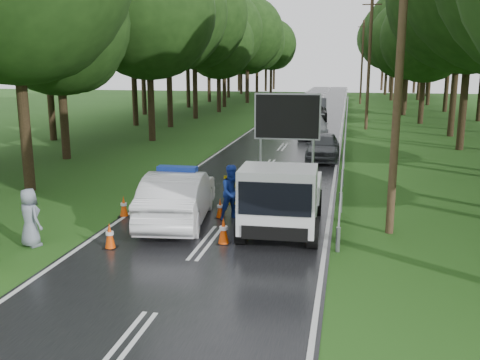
% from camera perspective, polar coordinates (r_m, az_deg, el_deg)
% --- Properties ---
extents(ground, '(160.00, 160.00, 0.00)m').
position_cam_1_polar(ground, '(15.45, -3.58, -6.70)').
color(ground, '#214915').
rests_on(ground, ground).
extents(road, '(7.00, 140.00, 0.02)m').
position_cam_1_polar(road, '(44.54, 6.47, 5.87)').
color(road, black).
rests_on(road, ground).
extents(guardrail, '(0.12, 60.06, 0.70)m').
position_cam_1_polar(guardrail, '(43.99, 11.28, 6.33)').
color(guardrail, gray).
rests_on(guardrail, ground).
extents(utility_pole_near, '(1.40, 0.24, 10.00)m').
position_cam_1_polar(utility_pole_near, '(16.15, 16.69, 11.95)').
color(utility_pole_near, '#43311F').
rests_on(utility_pole_near, ground).
extents(utility_pole_mid, '(1.40, 0.24, 10.00)m').
position_cam_1_polar(utility_pole_mid, '(42.11, 13.61, 12.12)').
color(utility_pole_mid, '#43311F').
rests_on(utility_pole_mid, ground).
extents(utility_pole_far, '(1.40, 0.24, 10.00)m').
position_cam_1_polar(utility_pole_far, '(68.10, 12.88, 12.16)').
color(utility_pole_far, '#43311F').
rests_on(utility_pole_far, ground).
extents(police_sedan, '(2.45, 5.31, 1.86)m').
position_cam_1_polar(police_sedan, '(17.19, -6.63, -1.83)').
color(police_sedan, silver).
rests_on(police_sedan, ground).
extents(work_truck, '(2.41, 5.16, 4.06)m').
position_cam_1_polar(work_truck, '(16.24, 4.52, -1.71)').
color(work_truck, gray).
rests_on(work_truck, ground).
extents(barrier, '(2.47, 0.86, 1.07)m').
position_cam_1_polar(barrier, '(18.70, 1.68, -0.71)').
color(barrier, yellow).
rests_on(barrier, ground).
extents(officer, '(0.71, 0.62, 1.63)m').
position_cam_1_polar(officer, '(17.57, 0.12, -1.55)').
color(officer, '#CEBD0B').
rests_on(officer, ground).
extents(civilian, '(1.12, 1.07, 1.83)m').
position_cam_1_polar(civilian, '(17.38, -0.78, -1.36)').
color(civilian, '#18339C').
rests_on(civilian, ground).
extents(bystander_right, '(0.97, 0.85, 1.66)m').
position_cam_1_polar(bystander_right, '(16.03, -21.51, -3.75)').
color(bystander_right, gray).
rests_on(bystander_right, ground).
extents(queue_car_first, '(1.71, 4.20, 1.43)m').
position_cam_1_polar(queue_car_first, '(28.60, 8.86, 3.56)').
color(queue_car_first, '#42454A').
rests_on(queue_car_first, ground).
extents(queue_car_second, '(2.42, 5.16, 1.46)m').
position_cam_1_polar(queue_car_second, '(37.30, 7.76, 5.67)').
color(queue_car_second, '#A2A4A9').
rests_on(queue_car_second, ground).
extents(queue_car_third, '(2.75, 5.46, 1.48)m').
position_cam_1_polar(queue_car_third, '(46.93, 7.75, 7.07)').
color(queue_car_third, black).
rests_on(queue_car_third, ground).
extents(queue_car_fourth, '(1.70, 4.61, 1.51)m').
position_cam_1_polar(queue_car_fourth, '(55.19, 8.34, 7.86)').
color(queue_car_fourth, '#43454C').
rests_on(queue_car_fourth, ground).
extents(cone_near_left, '(0.35, 0.35, 0.75)m').
position_cam_1_polar(cone_near_left, '(15.28, -13.72, -5.84)').
color(cone_near_left, black).
rests_on(cone_near_left, ground).
extents(cone_center, '(0.38, 0.38, 0.79)m').
position_cam_1_polar(cone_center, '(15.21, -1.77, -5.46)').
color(cone_center, black).
rests_on(cone_center, ground).
extents(cone_far, '(0.32, 0.32, 0.68)m').
position_cam_1_polar(cone_far, '(17.72, -2.13, -3.05)').
color(cone_far, black).
rests_on(cone_far, ground).
extents(cone_left_mid, '(0.34, 0.34, 0.72)m').
position_cam_1_polar(cone_left_mid, '(18.28, -12.29, -2.79)').
color(cone_left_mid, black).
rests_on(cone_left_mid, ground).
extents(cone_right, '(0.31, 0.31, 0.65)m').
position_cam_1_polar(cone_right, '(17.67, 6.95, -3.22)').
color(cone_right, black).
rests_on(cone_right, ground).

